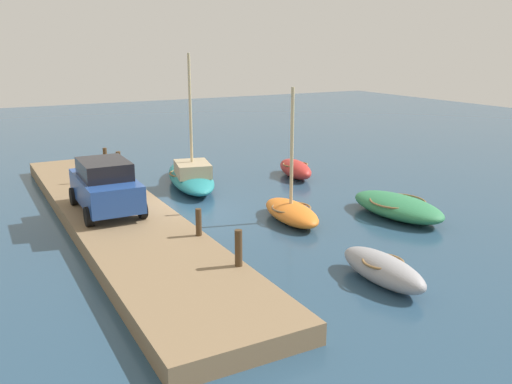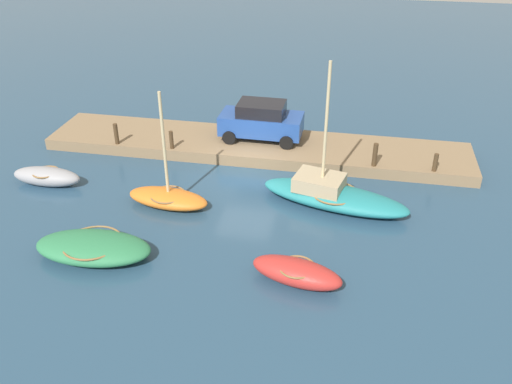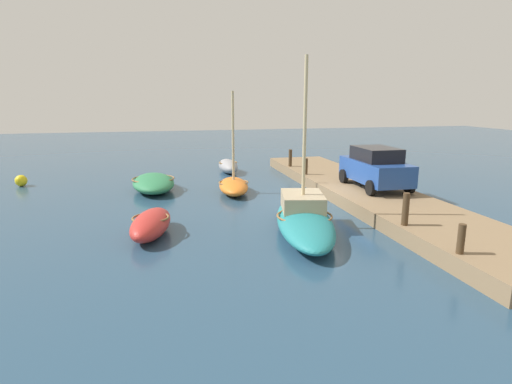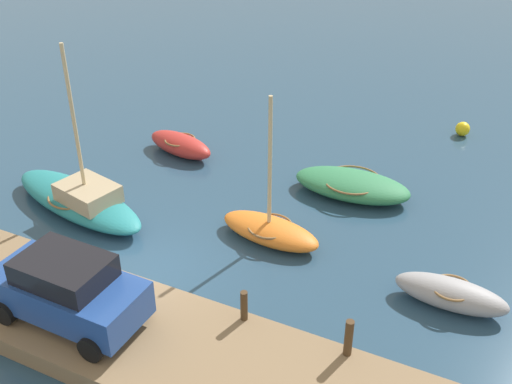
{
  "view_description": "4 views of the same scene",
  "coord_description": "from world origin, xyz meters",
  "px_view_note": "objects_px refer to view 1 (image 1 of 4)",
  "views": [
    {
      "loc": [
        18.27,
        -6.94,
        6.16
      ],
      "look_at": [
        1.16,
        2.38,
        0.86
      ],
      "focal_mm": 38.15,
      "sensor_mm": 36.0,
      "label": 1
    },
    {
      "loc": [
        -4.52,
        20.82,
        11.45
      ],
      "look_at": [
        -1.04,
        2.93,
        0.93
      ],
      "focal_mm": 38.48,
      "sensor_mm": 36.0,
      "label": 2
    },
    {
      "loc": [
        -16.75,
        6.49,
        4.48
      ],
      "look_at": [
        -0.15,
        2.61,
        0.61
      ],
      "focal_mm": 29.26,
      "sensor_mm": 36.0,
      "label": 3
    },
    {
      "loc": [
        9.03,
        -11.22,
        11.06
      ],
      "look_at": [
        1.33,
        4.49,
        0.68
      ],
      "focal_mm": 43.07,
      "sensor_mm": 36.0,
      "label": 4
    }
  ],
  "objects_px": {
    "motorboat_green": "(397,206)",
    "mooring_post_mid_west": "(119,163)",
    "sailboat_teal": "(191,176)",
    "dinghy_grey": "(383,269)",
    "mooring_post_west": "(105,156)",
    "mooring_post_mid_east": "(199,222)",
    "rowboat_orange": "(291,211)",
    "rowboat_red": "(295,169)",
    "parked_car": "(105,186)",
    "mooring_post_east": "(239,248)"
  },
  "relations": [
    {
      "from": "mooring_post_mid_west",
      "to": "mooring_post_east",
      "type": "distance_m",
      "value": 11.87
    },
    {
      "from": "mooring_post_mid_east",
      "to": "parked_car",
      "type": "relative_size",
      "value": 0.22
    },
    {
      "from": "dinghy_grey",
      "to": "mooring_post_west",
      "type": "bearing_deg",
      "value": -167.99
    },
    {
      "from": "dinghy_grey",
      "to": "sailboat_teal",
      "type": "bearing_deg",
      "value": -176.96
    },
    {
      "from": "rowboat_orange",
      "to": "sailboat_teal",
      "type": "bearing_deg",
      "value": -162.17
    },
    {
      "from": "mooring_post_west",
      "to": "mooring_post_mid_east",
      "type": "bearing_deg",
      "value": 0.0
    },
    {
      "from": "rowboat_red",
      "to": "mooring_post_east",
      "type": "height_order",
      "value": "mooring_post_east"
    },
    {
      "from": "mooring_post_west",
      "to": "mooring_post_mid_west",
      "type": "height_order",
      "value": "mooring_post_mid_west"
    },
    {
      "from": "rowboat_orange",
      "to": "mooring_post_mid_west",
      "type": "bearing_deg",
      "value": -146.52
    },
    {
      "from": "rowboat_orange",
      "to": "mooring_post_mid_west",
      "type": "xyz_separation_m",
      "value": [
        -8.0,
        -4.07,
        0.67
      ]
    },
    {
      "from": "dinghy_grey",
      "to": "rowboat_red",
      "type": "xyz_separation_m",
      "value": [
        -11.26,
        4.44,
        0.01
      ]
    },
    {
      "from": "mooring_post_mid_west",
      "to": "mooring_post_east",
      "type": "relative_size",
      "value": 1.05
    },
    {
      "from": "rowboat_red",
      "to": "parked_car",
      "type": "relative_size",
      "value": 0.82
    },
    {
      "from": "dinghy_grey",
      "to": "mooring_post_mid_east",
      "type": "height_order",
      "value": "mooring_post_mid_east"
    },
    {
      "from": "dinghy_grey",
      "to": "mooring_post_east",
      "type": "xyz_separation_m",
      "value": [
        -1.75,
        -3.41,
        0.63
      ]
    },
    {
      "from": "dinghy_grey",
      "to": "mooring_post_mid_east",
      "type": "xyz_separation_m",
      "value": [
        -4.44,
        -3.41,
        0.55
      ]
    },
    {
      "from": "mooring_post_west",
      "to": "rowboat_orange",
      "type": "bearing_deg",
      "value": 21.15
    },
    {
      "from": "mooring_post_mid_west",
      "to": "parked_car",
      "type": "relative_size",
      "value": 0.27
    },
    {
      "from": "dinghy_grey",
      "to": "parked_car",
      "type": "relative_size",
      "value": 0.77
    },
    {
      "from": "sailboat_teal",
      "to": "mooring_post_west",
      "type": "xyz_separation_m",
      "value": [
        -4.13,
        -2.79,
        0.43
      ]
    },
    {
      "from": "rowboat_red",
      "to": "parked_car",
      "type": "distance_m",
      "value": 10.2
    },
    {
      "from": "rowboat_red",
      "to": "mooring_post_east",
      "type": "distance_m",
      "value": 12.35
    },
    {
      "from": "sailboat_teal",
      "to": "mooring_post_west",
      "type": "bearing_deg",
      "value": -133.18
    },
    {
      "from": "mooring_post_mid_west",
      "to": "parked_car",
      "type": "bearing_deg",
      "value": -19.17
    },
    {
      "from": "dinghy_grey",
      "to": "mooring_post_mid_west",
      "type": "distance_m",
      "value": 14.05
    },
    {
      "from": "mooring_post_mid_west",
      "to": "mooring_post_mid_east",
      "type": "distance_m",
      "value": 9.18
    },
    {
      "from": "rowboat_red",
      "to": "mooring_post_mid_west",
      "type": "bearing_deg",
      "value": -94.22
    },
    {
      "from": "sailboat_teal",
      "to": "parked_car",
      "type": "distance_m",
      "value": 6.03
    },
    {
      "from": "parked_car",
      "to": "mooring_post_mid_east",
      "type": "bearing_deg",
      "value": 26.47
    },
    {
      "from": "sailboat_teal",
      "to": "rowboat_red",
      "type": "bearing_deg",
      "value": 94.28
    },
    {
      "from": "motorboat_green",
      "to": "mooring_post_mid_east",
      "type": "relative_size",
      "value": 4.89
    },
    {
      "from": "rowboat_red",
      "to": "mooring_post_mid_west",
      "type": "xyz_separation_m",
      "value": [
        -2.36,
        -7.85,
        0.64
      ]
    },
    {
      "from": "rowboat_orange",
      "to": "mooring_post_mid_west",
      "type": "height_order",
      "value": "rowboat_orange"
    },
    {
      "from": "sailboat_teal",
      "to": "motorboat_green",
      "type": "relative_size",
      "value": 1.49
    },
    {
      "from": "mooring_post_mid_west",
      "to": "rowboat_red",
      "type": "bearing_deg",
      "value": 73.3
    },
    {
      "from": "sailboat_teal",
      "to": "dinghy_grey",
      "type": "relative_size",
      "value": 2.07
    },
    {
      "from": "rowboat_red",
      "to": "motorboat_green",
      "type": "xyz_separation_m",
      "value": [
        7.04,
        -0.04,
        -0.02
      ]
    },
    {
      "from": "motorboat_green",
      "to": "mooring_post_mid_west",
      "type": "relative_size",
      "value": 3.98
    },
    {
      "from": "motorboat_green",
      "to": "mooring_post_mid_west",
      "type": "height_order",
      "value": "mooring_post_mid_west"
    },
    {
      "from": "motorboat_green",
      "to": "mooring_post_east",
      "type": "height_order",
      "value": "mooring_post_east"
    },
    {
      "from": "parked_car",
      "to": "motorboat_green",
      "type": "bearing_deg",
      "value": 67.97
    },
    {
      "from": "mooring_post_mid_east",
      "to": "parked_car",
      "type": "xyz_separation_m",
      "value": [
        -3.86,
        -1.85,
        0.5
      ]
    },
    {
      "from": "sailboat_teal",
      "to": "mooring_post_east",
      "type": "height_order",
      "value": "sailboat_teal"
    },
    {
      "from": "motorboat_green",
      "to": "mooring_post_west",
      "type": "distance_m",
      "value": 14.27
    },
    {
      "from": "sailboat_teal",
      "to": "mooring_post_west",
      "type": "distance_m",
      "value": 5.0
    },
    {
      "from": "dinghy_grey",
      "to": "parked_car",
      "type": "bearing_deg",
      "value": -147.53
    },
    {
      "from": "rowboat_red",
      "to": "parked_car",
      "type": "bearing_deg",
      "value": -60.51
    },
    {
      "from": "dinghy_grey",
      "to": "rowboat_orange",
      "type": "relative_size",
      "value": 0.63
    },
    {
      "from": "dinghy_grey",
      "to": "motorboat_green",
      "type": "bearing_deg",
      "value": 133.86
    },
    {
      "from": "dinghy_grey",
      "to": "motorboat_green",
      "type": "relative_size",
      "value": 0.72
    }
  ]
}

